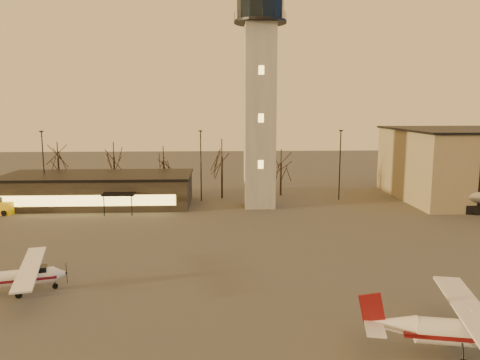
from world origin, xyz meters
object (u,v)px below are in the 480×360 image
at_px(control_tower, 260,84).
at_px(cessna_front, 467,337).
at_px(terminal, 99,189).
at_px(cessna_rear, 26,279).
at_px(service_cart, 0,207).

bearing_deg(control_tower, cessna_front, -78.67).
distance_m(terminal, cessna_front, 50.83).
xyz_separation_m(terminal, cessna_rear, (2.36, -30.80, -1.22)).
bearing_deg(terminal, service_cart, -156.11).
height_order(control_tower, terminal, control_tower).
xyz_separation_m(control_tower, cessna_rear, (-19.63, -28.82, -15.39)).
relative_size(control_tower, cessna_rear, 3.29).
bearing_deg(control_tower, terminal, 174.85).
height_order(cessna_front, cessna_rear, cessna_front).
relative_size(cessna_front, service_cart, 3.28).
height_order(control_tower, cessna_rear, control_tower).
bearing_deg(cessna_rear, terminal, 79.54).
height_order(control_tower, service_cart, control_tower).
xyz_separation_m(terminal, cessna_front, (29.84, -41.14, -1.00)).
bearing_deg(service_cart, cessna_rear, -50.69).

